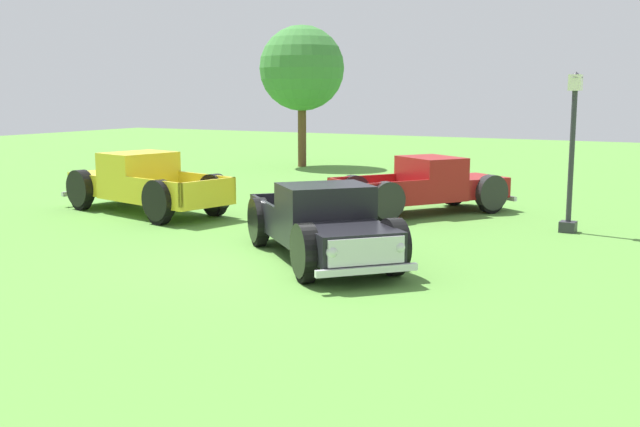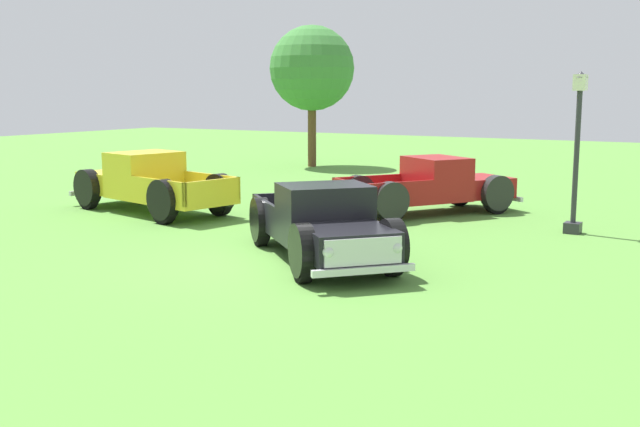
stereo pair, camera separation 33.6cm
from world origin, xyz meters
name	(u,v)px [view 1 (the left image)]	position (x,y,z in m)	size (l,w,h in m)	color
ground_plane	(283,263)	(0.00, 0.00, 0.00)	(80.00, 80.00, 0.00)	#548C38
pickup_truck_foreground	(326,226)	(0.72, 0.37, 0.71)	(4.76, 4.58, 1.50)	black
pickup_truck_behind_left	(138,183)	(-6.72, 3.42, 0.77)	(5.55, 3.03, 1.61)	yellow
pickup_truck_behind_right	(433,186)	(0.31, 7.11, 0.72)	(4.15, 5.05, 1.50)	maroon
lamp_post_far	(572,149)	(4.09, 5.91, 1.93)	(0.36, 0.36, 3.67)	#2D2D33
oak_tree_east	(302,69)	(-9.15, 16.37, 4.17)	(3.61, 3.61, 6.00)	brown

